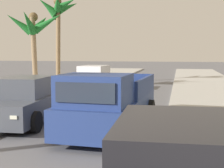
{
  "coord_description": "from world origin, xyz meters",
  "views": [
    {
      "loc": [
        2.68,
        -3.0,
        2.36
      ],
      "look_at": [
        0.27,
        8.59,
        1.2
      ],
      "focal_mm": 52.12,
      "sensor_mm": 36.0,
      "label": 1
    }
  ],
  "objects": [
    {
      "name": "sidewalk_right",
      "position": [
        4.61,
        12.0,
        0.06
      ],
      "size": [
        4.71,
        60.0,
        0.12
      ],
      "primitive_type": "cube",
      "color": "#B2AFA8",
      "rests_on": "ground"
    },
    {
      "name": "car_left_near",
      "position": [
        -2.41,
        7.0,
        0.71
      ],
      "size": [
        2.19,
        4.33,
        1.54
      ],
      "color": "#474C56",
      "rests_on": "ground"
    },
    {
      "name": "car_right_near",
      "position": [
        -2.54,
        16.65,
        0.71
      ],
      "size": [
        2.21,
        4.34,
        1.54
      ],
      "color": "silver",
      "rests_on": "ground"
    },
    {
      "name": "palm_tree_left_fore",
      "position": [
        -6.24,
        20.13,
        5.3
      ],
      "size": [
        3.44,
        3.8,
        6.47
      ],
      "color": "brown",
      "rests_on": "ground"
    },
    {
      "name": "palm_tree_right_mid",
      "position": [
        -6.51,
        16.49,
        3.98
      ],
      "size": [
        3.83,
        3.6,
        4.97
      ],
      "color": "#846B4C",
      "rests_on": "ground"
    },
    {
      "name": "curb_right",
      "position": [
        3.65,
        12.0,
        0.05
      ],
      "size": [
        0.16,
        60.0,
        0.1
      ],
      "primitive_type": "cube",
      "color": "silver",
      "rests_on": "ground"
    },
    {
      "name": "curb_left",
      "position": [
        -3.65,
        12.0,
        0.05
      ],
      "size": [
        0.16,
        60.0,
        0.1
      ],
      "primitive_type": "cube",
      "color": "silver",
      "rests_on": "ground"
    },
    {
      "name": "sidewalk_left",
      "position": [
        -4.61,
        12.0,
        0.06
      ],
      "size": [
        4.71,
        60.0,
        0.12
      ],
      "primitive_type": "cube",
      "color": "#B2AFA8",
      "rests_on": "ground"
    },
    {
      "name": "pickup_truck",
      "position": [
        0.66,
        6.38,
        0.81
      ],
      "size": [
        2.42,
        5.3,
        1.8
      ],
      "color": "navy",
      "rests_on": "ground"
    }
  ]
}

